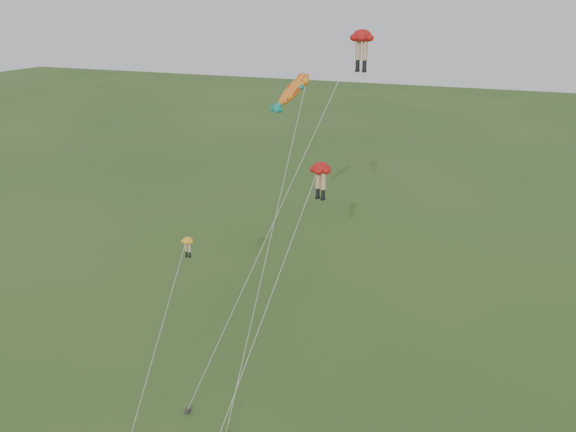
% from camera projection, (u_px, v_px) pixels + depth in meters
% --- Properties ---
extents(ground, '(300.00, 300.00, 0.00)m').
position_uv_depth(ground, '(221.00, 421.00, 36.39)').
color(ground, '#2C4D1B').
rests_on(ground, ground).
extents(legs_kite_red_high, '(8.20, 9.02, 21.19)m').
position_uv_depth(legs_kite_red_high, '(358.00, 47.00, 34.96)').
color(legs_kite_red_high, red).
rests_on(legs_kite_red_high, ground).
extents(legs_kite_red_mid, '(3.67, 9.69, 14.29)m').
position_uv_depth(legs_kite_red_mid, '(318.00, 177.00, 35.09)').
color(legs_kite_red_mid, red).
rests_on(legs_kite_red_mid, ground).
extents(legs_kite_yellow, '(1.79, 9.74, 8.87)m').
position_uv_depth(legs_kite_yellow, '(183.00, 257.00, 38.95)').
color(legs_kite_yellow, yellow).
rests_on(legs_kite_yellow, ground).
extents(fish_kite, '(2.27, 13.31, 18.58)m').
position_uv_depth(fish_kite, '(293.00, 92.00, 39.90)').
color(fish_kite, '#FFA620').
rests_on(fish_kite, ground).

